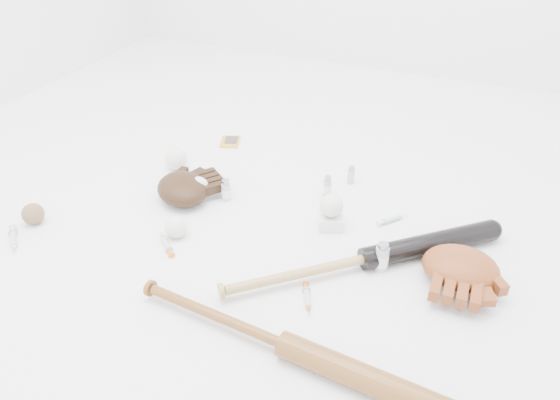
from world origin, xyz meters
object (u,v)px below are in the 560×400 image
at_px(glove_dark, 183,188).
at_px(pedestal, 331,221).
at_px(bat_dark, 365,259).
at_px(bat_wood, 284,345).

xyz_separation_m(glove_dark, pedestal, (0.50, 0.04, -0.02)).
bearing_deg(bat_dark, glove_dark, 129.22).
bearing_deg(glove_dark, pedestal, 42.61).
distance_m(glove_dark, pedestal, 0.50).
height_order(bat_wood, pedestal, bat_wood).
bearing_deg(bat_dark, bat_wood, -145.06).
xyz_separation_m(bat_dark, glove_dark, (-0.65, 0.10, 0.01)).
relative_size(bat_dark, pedestal, 11.62).
bearing_deg(glove_dark, bat_dark, 28.46).
xyz_separation_m(bat_wood, glove_dark, (-0.56, 0.47, 0.01)).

